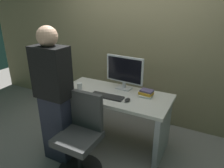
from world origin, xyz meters
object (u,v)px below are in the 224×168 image
(monitor, at_px, (124,71))
(book_stack, at_px, (146,93))
(person_at_desk, at_px, (54,97))
(cup_near_keyboard, at_px, (80,86))
(mouse, at_px, (127,100))
(keyboard, at_px, (107,96))
(office_chair, at_px, (81,138))
(desk, at_px, (114,109))

(monitor, height_order, book_stack, monitor)
(person_at_desk, relative_size, cup_near_keyboard, 17.80)
(mouse, bearing_deg, book_stack, 57.50)
(keyboard, xyz_separation_m, mouse, (0.28, 0.01, 0.01))
(person_at_desk, xyz_separation_m, mouse, (0.71, 0.48, -0.08))
(office_chair, xyz_separation_m, book_stack, (0.49, 0.76, 0.35))
(person_at_desk, relative_size, mouse, 16.39)
(monitor, relative_size, keyboard, 1.26)
(mouse, distance_m, book_stack, 0.29)
(desk, distance_m, book_stack, 0.50)
(book_stack, bearing_deg, keyboard, -149.73)
(office_chair, bearing_deg, keyboard, 83.48)
(mouse, bearing_deg, cup_near_keyboard, 177.65)
(keyboard, bearing_deg, book_stack, 28.23)
(book_stack, bearing_deg, person_at_desk, -139.96)
(monitor, xyz_separation_m, keyboard, (-0.08, -0.35, -0.25))
(desk, bearing_deg, person_at_desk, -126.79)
(office_chair, distance_m, person_at_desk, 0.56)
(monitor, xyz_separation_m, book_stack, (0.35, -0.10, -0.22))
(person_at_desk, bearing_deg, monitor, 58.20)
(desk, xyz_separation_m, book_stack, (0.40, 0.11, 0.27))
(person_at_desk, height_order, cup_near_keyboard, person_at_desk)
(monitor, relative_size, book_stack, 3.07)
(monitor, bearing_deg, cup_near_keyboard, -149.67)
(office_chair, relative_size, keyboard, 2.19)
(office_chair, bearing_deg, person_at_desk, 174.97)
(keyboard, distance_m, book_stack, 0.50)
(keyboard, bearing_deg, person_at_desk, -134.44)
(desk, distance_m, person_at_desk, 0.83)
(desk, xyz_separation_m, mouse, (0.25, -0.13, 0.24))
(office_chair, relative_size, cup_near_keyboard, 10.21)
(cup_near_keyboard, distance_m, book_stack, 0.90)
(person_at_desk, bearing_deg, cup_near_keyboard, 91.88)
(office_chair, bearing_deg, mouse, 57.13)
(desk, bearing_deg, mouse, -26.93)
(person_at_desk, xyz_separation_m, keyboard, (0.43, 0.47, -0.09))
(monitor, distance_m, mouse, 0.46)
(office_chair, height_order, person_at_desk, person_at_desk)
(monitor, relative_size, mouse, 5.41)
(office_chair, relative_size, person_at_desk, 0.57)
(desk, relative_size, book_stack, 8.42)
(monitor, bearing_deg, person_at_desk, -121.80)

